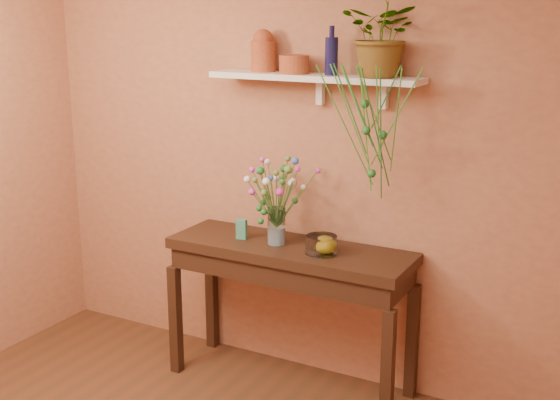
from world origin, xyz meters
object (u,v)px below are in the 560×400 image
spider_plant (384,34)px  glass_bowl (321,246)px  blue_bottle (331,55)px  terracotta_jug (263,51)px  glass_vase (276,229)px  sideboard (290,266)px  bouquet (275,184)px

spider_plant → glass_bowl: (-0.27, -0.18, -1.21)m
blue_bottle → spider_plant: size_ratio=0.58×
glass_bowl → spider_plant: bearing=32.8°
terracotta_jug → glass_vase: (0.18, -0.17, -1.04)m
sideboard → glass_bowl: bearing=-12.5°
glass_bowl → bouquet: bearing=173.6°
spider_plant → glass_bowl: 1.25m
terracotta_jug → glass_vase: bearing=-43.3°
sideboard → terracotta_jug: 1.31m
blue_bottle → glass_vase: (-0.28, -0.14, -1.04)m
glass_bowl → terracotta_jug: bearing=157.2°
blue_bottle → glass_bowl: bearing=-78.0°
glass_vase → glass_bowl: size_ratio=1.24×
spider_plant → glass_vase: size_ratio=2.09×
sideboard → terracotta_jug: (-0.27, 0.16, 1.27)m
blue_bottle → glass_bowl: (0.04, -0.18, -1.08)m
sideboard → blue_bottle: (0.20, 0.13, 1.27)m
spider_plant → bouquet: size_ratio=1.05×
glass_vase → bouquet: bearing=-170.3°
terracotta_jug → spider_plant: (0.78, -0.04, 0.12)m
terracotta_jug → spider_plant: bearing=-2.6°
spider_plant → bouquet: (-0.60, -0.14, -0.88)m
glass_vase → bouquet: bouquet is taller
bouquet → glass_vase: bearing=9.7°
sideboard → glass_vase: bearing=-171.2°
terracotta_jug → glass_bowl: (0.50, -0.21, -1.09)m
spider_plant → bouquet: spider_plant is taller
terracotta_jug → glass_bowl: 1.22m
sideboard → spider_plant: spider_plant is taller
spider_plant → blue_bottle: bearing=179.6°
bouquet → blue_bottle: bearing=26.0°
sideboard → glass_vase: (-0.09, -0.01, 0.23)m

